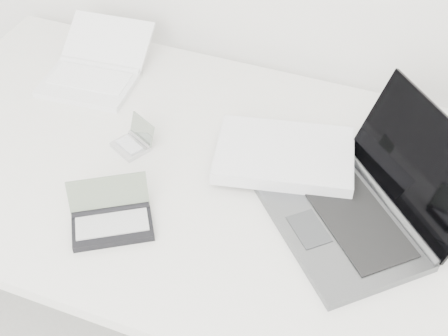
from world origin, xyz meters
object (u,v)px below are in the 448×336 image
(desk, at_px, (244,195))
(laptop_large, at_px, (326,182))
(netbook_open_white, at_px, (94,72))
(palmtop_charcoal, at_px, (112,219))

(desk, xyz_separation_m, laptop_large, (0.17, 0.02, 0.08))
(desk, bearing_deg, laptop_large, 7.29)
(laptop_large, bearing_deg, netbook_open_white, -149.19)
(palmtop_charcoal, bearing_deg, desk, 14.21)
(desk, relative_size, netbook_open_white, 5.54)
(desk, distance_m, netbook_open_white, 0.52)
(desk, height_order, palmtop_charcoal, palmtop_charcoal)
(palmtop_charcoal, bearing_deg, laptop_large, -0.01)
(desk, relative_size, laptop_large, 2.81)
(laptop_large, distance_m, palmtop_charcoal, 0.43)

